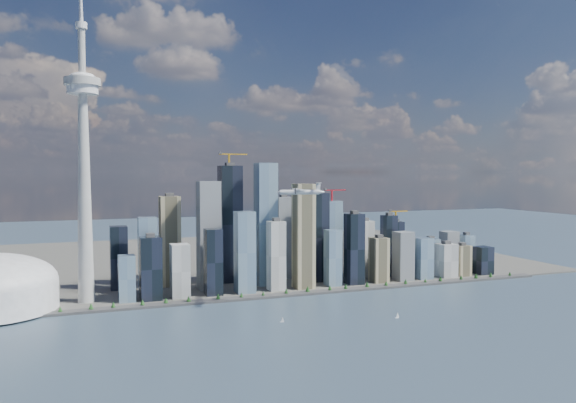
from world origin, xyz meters
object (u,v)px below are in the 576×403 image
object	(u,v)px
needle_tower	(84,157)
sailboat_west	(282,320)
airplane	(301,191)
sailboat_east	(397,316)

from	to	relation	value
needle_tower	sailboat_west	world-z (taller)	needle_tower
sailboat_west	airplane	bearing A→B (deg)	62.97
needle_tower	airplane	bearing A→B (deg)	-25.70
sailboat_west	sailboat_east	size ratio (longest dim) A/B	0.87
sailboat_west	sailboat_east	bearing A→B (deg)	-0.43
airplane	sailboat_west	distance (m)	198.92
needle_tower	airplane	size ratio (longest dim) A/B	7.26
needle_tower	sailboat_east	xyz separation A→B (m)	(423.67, -253.16, -232.83)
airplane	sailboat_east	world-z (taller)	airplane
needle_tower	sailboat_east	distance (m)	545.71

